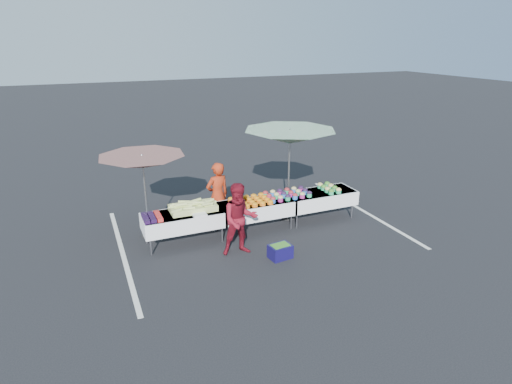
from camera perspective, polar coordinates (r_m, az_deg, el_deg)
name	(u,v)px	position (r m, az deg, el deg)	size (l,w,h in m)	color
ground	(256,230)	(10.65, 0.00, -5.06)	(80.00, 80.00, 0.00)	black
stripe_left	(123,254)	(9.97, -17.33, -7.88)	(0.10, 5.00, 0.00)	silver
stripe_right	(363,210)	(12.16, 14.02, -2.40)	(0.10, 5.00, 0.00)	silver
table_left	(184,220)	(9.91, -9.64, -3.66)	(1.86, 0.81, 0.75)	white
table_center	(256,208)	(10.42, 0.00, -2.15)	(1.86, 0.81, 0.75)	white
table_right	(320,198)	(11.20, 8.50, -0.77)	(1.86, 0.81, 0.75)	white
berry_punnets	(152,217)	(9.66, -13.71, -3.28)	(0.40, 0.54, 0.08)	black
corn_pile	(193,207)	(9.91, -8.38, -1.99)	(1.16, 0.57, 0.26)	#A8BB60
plastic_bags	(200,215)	(9.63, -7.54, -3.02)	(0.30, 0.25, 0.05)	white
carrot_bowls	(250,201)	(10.28, -0.75, -1.18)	(0.95, 0.69, 0.11)	orange
potato_cups	(287,194)	(10.67, 4.20, -0.24)	(1.14, 0.58, 0.16)	blue
bean_baskets	(329,188)	(11.24, 9.72, 0.54)	(0.36, 0.68, 0.15)	#29A468
vendor	(218,195)	(10.55, -5.14, -0.46)	(0.61, 0.40, 1.68)	#9C2A11
customer	(240,219)	(9.23, -2.16, -3.68)	(0.79, 0.61, 1.62)	maroon
umbrella_left	(142,162)	(10.04, -14.92, 3.84)	(2.48, 2.48, 2.02)	black
umbrella_right	(290,137)	(10.74, 4.53, 7.27)	(2.52, 2.52, 2.38)	black
storage_bin	(280,251)	(9.32, 3.25, -7.87)	(0.51, 0.40, 0.31)	#100C3F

